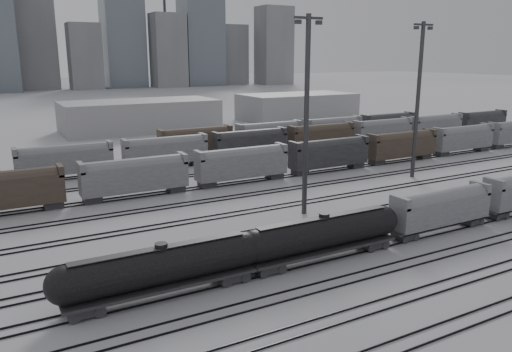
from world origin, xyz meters
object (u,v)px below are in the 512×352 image
tank_car_a (162,267)px  hopper_car_a (441,207)px  light_mast_c (306,112)px  tank_car_b (324,234)px

tank_car_a → hopper_car_a: hopper_car_a is taller
hopper_car_a → light_mast_c: bearing=126.6°
tank_car_a → hopper_car_a: size_ratio=1.36×
light_mast_c → tank_car_a: bearing=-150.4°
tank_car_b → hopper_car_a: size_ratio=1.36×
tank_car_b → light_mast_c: (6.66, 13.08, 10.30)m
hopper_car_a → light_mast_c: (-9.71, 13.08, 9.95)m
tank_car_a → tank_car_b: bearing=0.0°
tank_car_b → light_mast_c: bearing=63.0°
tank_car_a → hopper_car_a: bearing=0.0°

